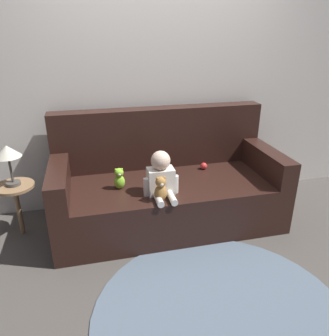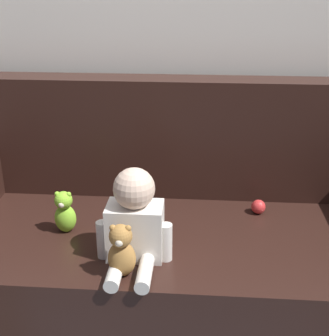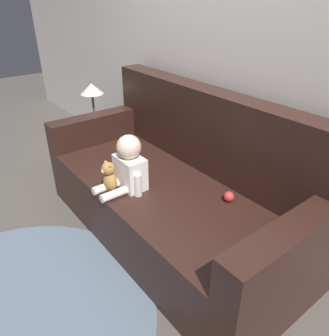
% 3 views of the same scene
% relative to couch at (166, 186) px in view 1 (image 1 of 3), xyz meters
% --- Properties ---
extents(ground_plane, '(12.00, 12.00, 0.00)m').
position_rel_couch_xyz_m(ground_plane, '(0.00, -0.07, -0.34)').
color(ground_plane, '#4C4742').
extents(wall_back, '(8.00, 0.05, 2.60)m').
position_rel_couch_xyz_m(wall_back, '(0.00, 0.48, 0.96)').
color(wall_back, silver).
rests_on(wall_back, ground_plane).
extents(couch, '(2.07, 0.93, 1.04)m').
position_rel_couch_xyz_m(couch, '(0.00, 0.00, 0.00)').
color(couch, black).
rests_on(couch, ground_plane).
extents(person_baby, '(0.30, 0.34, 0.38)m').
position_rel_couch_xyz_m(person_baby, '(-0.12, -0.32, 0.26)').
color(person_baby, white).
rests_on(person_baby, couch).
extents(teddy_bear_brown, '(0.11, 0.10, 0.22)m').
position_rel_couch_xyz_m(teddy_bear_brown, '(-0.16, -0.44, 0.21)').
color(teddy_bear_brown, '#AD7A3D').
rests_on(teddy_bear_brown, couch).
extents(plush_toy_side, '(0.09, 0.09, 0.19)m').
position_rel_couch_xyz_m(plush_toy_side, '(-0.45, -0.14, 0.20)').
color(plush_toy_side, '#8CD133').
rests_on(plush_toy_side, couch).
extents(toy_ball, '(0.07, 0.07, 0.07)m').
position_rel_couch_xyz_m(toy_ball, '(0.41, 0.09, 0.13)').
color(toy_ball, red).
rests_on(toy_ball, couch).
extents(floor_rug, '(1.70, 1.70, 0.01)m').
position_rel_couch_xyz_m(floor_rug, '(0.06, -1.28, -0.34)').
color(floor_rug, slate).
rests_on(floor_rug, ground_plane).
extents(side_table, '(0.34, 0.34, 0.85)m').
position_rel_couch_xyz_m(side_table, '(-1.35, 0.05, 0.29)').
color(side_table, '#93704C').
rests_on(side_table, ground_plane).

